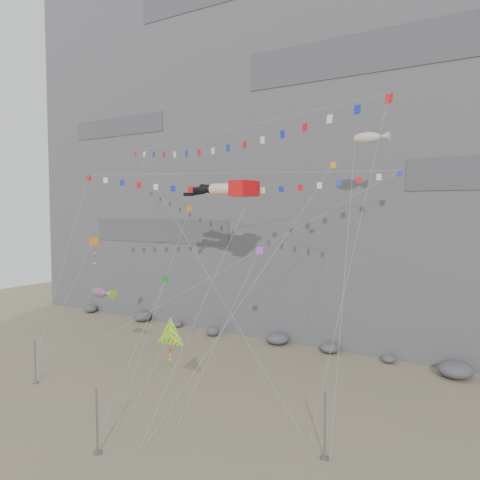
{
  "coord_description": "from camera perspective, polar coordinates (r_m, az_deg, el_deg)",
  "views": [
    {
      "loc": [
        22.95,
        -28.1,
        14.74
      ],
      "look_at": [
        0.09,
        9.0,
        11.91
      ],
      "focal_mm": 35.0,
      "sensor_mm": 36.0,
      "label": 1
    }
  ],
  "objects": [
    {
      "name": "ground",
      "position": [
        39.17,
        -7.42,
        -18.42
      ],
      "size": [
        120.0,
        120.0,
        0.0
      ],
      "primitive_type": "plane",
      "color": "gray",
      "rests_on": "ground"
    },
    {
      "name": "cliff",
      "position": [
        65.15,
        10.88,
        12.72
      ],
      "size": [
        80.0,
        28.0,
        50.0
      ],
      "primitive_type": "cube",
      "color": "slate",
      "rests_on": "ground"
    },
    {
      "name": "talus_boulders",
      "position": [
        52.55,
        4.6,
        -11.9
      ],
      "size": [
        60.0,
        3.0,
        1.2
      ],
      "primitive_type": null,
      "color": "#57575C",
      "rests_on": "ground"
    },
    {
      "name": "anchor_pole_left",
      "position": [
        44.46,
        -23.71,
        -13.47
      ],
      "size": [
        0.12,
        0.12,
        3.68
      ],
      "primitive_type": "cylinder",
      "color": "slate",
      "rests_on": "ground"
    },
    {
      "name": "anchor_pole_center",
      "position": [
        31.38,
        -17.04,
        -20.37
      ],
      "size": [
        0.12,
        0.12,
        4.03
      ],
      "primitive_type": "cylinder",
      "color": "slate",
      "rests_on": "ground"
    },
    {
      "name": "anchor_pole_right",
      "position": [
        30.01,
        10.3,
        -21.35
      ],
      "size": [
        0.12,
        0.12,
        4.11
      ],
      "primitive_type": "cylinder",
      "color": "slate",
      "rests_on": "ground"
    },
    {
      "name": "legs_kite",
      "position": [
        43.28,
        -1.72,
        6.2
      ],
      "size": [
        8.84,
        17.41,
        22.65
      ],
      "rotation": [
        0.0,
        0.0,
        -0.15
      ],
      "color": "red",
      "rests_on": "ground"
    },
    {
      "name": "flag_banner_upper",
      "position": [
        43.37,
        -0.64,
        8.16
      ],
      "size": [
        27.01,
        17.83,
        25.61
      ],
      "color": "red",
      "rests_on": "ground"
    },
    {
      "name": "flag_banner_lower",
      "position": [
        40.34,
        -2.41,
        13.0
      ],
      "size": [
        30.87,
        12.88,
        24.99
      ],
      "color": "red",
      "rests_on": "ground"
    },
    {
      "name": "harlequin_kite",
      "position": [
        45.87,
        -17.41,
        -0.19
      ],
      "size": [
        3.68,
        5.99,
        13.09
      ],
      "color": "#F9301B",
      "rests_on": "ground"
    },
    {
      "name": "fish_windsock",
      "position": [
        43.92,
        -16.78,
        -6.14
      ],
      "size": [
        5.98,
        4.81,
        9.42
      ],
      "color": "#FA410C",
      "rests_on": "ground"
    },
    {
      "name": "delta_kite",
      "position": [
        32.19,
        -8.57,
        -11.52
      ],
      "size": [
        3.29,
        3.38,
        7.99
      ],
      "color": "yellow",
      "rests_on": "ground"
    },
    {
      "name": "blimp_windsock",
      "position": [
        42.04,
        15.17,
        11.85
      ],
      "size": [
        4.46,
        15.43,
        25.64
      ],
      "color": "beige",
      "rests_on": "ground"
    },
    {
      "name": "small_kite_a",
      "position": [
        46.55,
        -6.31,
        3.48
      ],
      "size": [
        6.42,
        16.29,
        22.3
      ],
      "color": "orange",
      "rests_on": "ground"
    },
    {
      "name": "small_kite_b",
      "position": [
        36.85,
        2.27,
        -1.5
      ],
      "size": [
        2.11,
        9.63,
        14.61
      ],
      "color": "purple",
      "rests_on": "ground"
    },
    {
      "name": "small_kite_c",
      "position": [
        38.75,
        -9.19,
        -4.96
      ],
      "size": [
        2.29,
        9.31,
        12.64
      ],
      "color": "#179724",
      "rests_on": "ground"
    },
    {
      "name": "small_kite_d",
      "position": [
        38.15,
        10.71,
        8.11
      ],
      "size": [
        6.98,
        15.71,
        24.57
      ],
      "color": "yellow",
      "rests_on": "ground"
    }
  ]
}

